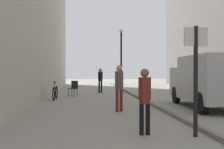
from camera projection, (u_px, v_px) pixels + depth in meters
name	position (u px, v px, depth m)	size (l,w,h in m)	color
ground_plane	(114.00, 103.00, 14.13)	(80.00, 80.00, 0.00)	gray
kerb_strip	(146.00, 101.00, 14.28)	(0.16, 40.00, 0.12)	slate
pedestrian_main_foreground	(145.00, 97.00, 7.09)	(0.32, 0.21, 1.61)	black
pedestrian_mid_block	(100.00, 79.00, 20.53)	(0.33, 0.25, 1.71)	black
pedestrian_far_crossing	(119.00, 85.00, 11.14)	(0.33, 0.27, 1.77)	maroon
delivery_van	(208.00, 80.00, 12.16)	(2.17, 5.17, 2.16)	#B7B7BC
street_sign_post	(196.00, 71.00, 6.87)	(0.60, 0.11, 2.60)	black
lamp_post	(121.00, 56.00, 22.67)	(0.28, 0.28, 4.76)	black
bicycle_leaning	(55.00, 93.00, 15.59)	(0.12, 1.77, 0.98)	black
cafe_chair_near_window	(74.00, 87.00, 17.79)	(0.59, 0.59, 0.94)	black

